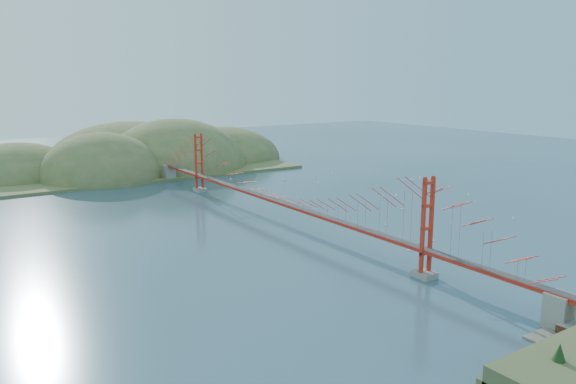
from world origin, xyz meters
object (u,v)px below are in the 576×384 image
sailboat_2 (513,218)px  sailboat_1 (402,209)px  sailboat_0 (385,224)px  bridge (280,179)px

sailboat_2 → sailboat_1: sailboat_1 is taller
sailboat_0 → sailboat_1: 11.53m
bridge → sailboat_0: size_ratio=165.52×
sailboat_2 → sailboat_1: size_ratio=0.83×
sailboat_0 → sailboat_2: size_ratio=0.95×
bridge → sailboat_2: size_ratio=157.09×
sailboat_2 → sailboat_1: bearing=123.6°
sailboat_0 → sailboat_1: size_ratio=0.79×
bridge → sailboat_1: bearing=-10.8°
bridge → sailboat_1: size_ratio=130.13×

